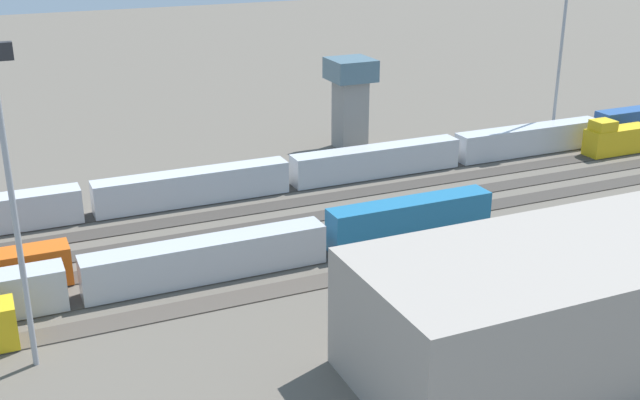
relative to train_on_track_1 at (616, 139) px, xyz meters
name	(u,v)px	position (x,y,z in m)	size (l,w,h in m)	color
ground_plane	(353,220)	(44.74, 7.50, -2.16)	(400.00, 400.00, 0.00)	#60594F
track_bed_0	(309,185)	(44.74, -5.00, -2.10)	(140.00, 2.80, 0.12)	#3D3833
track_bed_1	(325,198)	(44.74, 0.00, -2.10)	(140.00, 2.80, 0.12)	#3D3833
track_bed_2	(343,212)	(44.74, 5.00, -2.10)	(140.00, 2.80, 0.12)	#3D3833
track_bed_3	(363,228)	(44.74, 10.00, -2.10)	(140.00, 2.80, 0.12)	#3D3833
track_bed_4	(385,245)	(44.74, 15.00, -2.10)	(140.00, 2.80, 0.12)	#4C443D
track_bed_5	(409,264)	(44.74, 20.00, -2.10)	(140.00, 2.80, 0.12)	#4C443D
train_on_track_1	(616,139)	(0.00, 0.00, 0.00)	(10.00, 3.00, 5.00)	gold
train_on_track_4	(191,261)	(65.13, 15.00, -0.04)	(66.40, 3.00, 4.40)	#1E6B9E
train_on_track_0	(279,174)	(48.70, -5.00, -0.09)	(139.00, 3.00, 4.40)	#285193
train_on_track_3	(10,268)	(80.53, 10.00, 0.00)	(10.00, 3.00, 5.00)	#D85914
light_mast_0	(565,11)	(4.09, -8.53, 16.83)	(2.80, 0.70, 30.26)	#9EA0A5
light_mast_1	(7,168)	(79.76, 23.88, 13.66)	(2.80, 0.70, 24.44)	#9EA0A5
control_tower	(350,96)	(32.74, -18.00, 5.36)	(6.00, 6.00, 12.81)	gray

